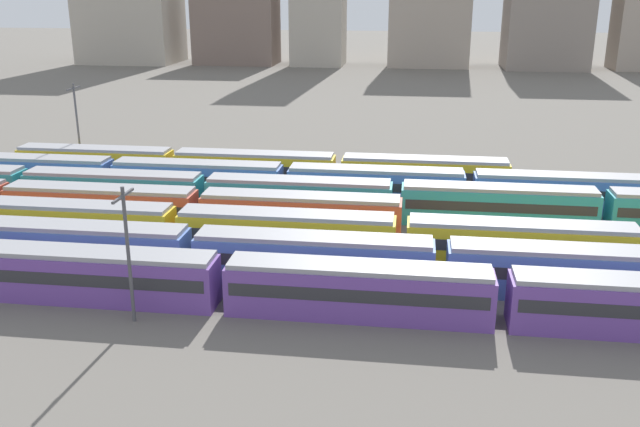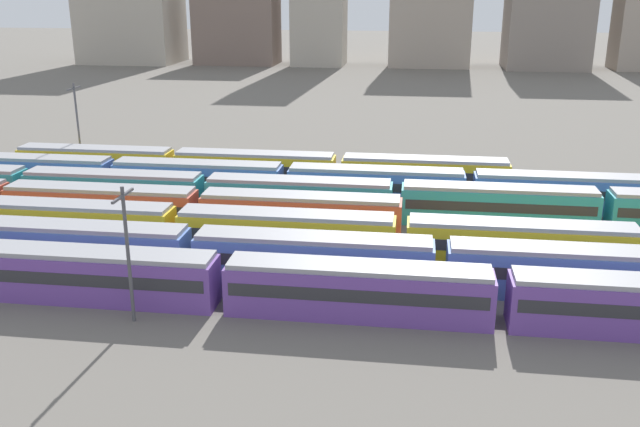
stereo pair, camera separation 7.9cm
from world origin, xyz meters
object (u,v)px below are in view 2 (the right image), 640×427
Objects in this scene: train_track_0 at (222,282)px; catenary_pole_1 at (78,123)px; catenary_pole_0 at (128,248)px; train_track_6 at (255,168)px; train_track_2 at (401,239)px; train_track_1 at (192,252)px; train_track_5 at (285,182)px; train_track_4 at (397,201)px; train_track_3 at (101,205)px.

train_track_0 is 7.02× the size of catenary_pole_1.
catenary_pole_0 is at bearing -151.92° from train_track_0.
train_track_2 is at bearing -50.93° from train_track_6.
train_track_1 and train_track_6 have the same top height.
catenary_pole_0 is at bearing -99.77° from train_track_5.
train_track_3 is at bearing -169.22° from train_track_4.
train_track_0 and train_track_2 have the same top height.
train_track_3 is 1.00× the size of train_track_6.
catenary_pole_1 is (-23.10, 28.86, 3.97)m from train_track_1.
train_track_3 is 19.15m from train_track_6.
train_track_1 is at bearing 79.14° from catenary_pole_0.
train_track_0 is 1.34× the size of train_track_6.
train_track_3 is at bearing -125.44° from train_track_6.
catenary_pole_0 is at bearing -59.72° from catenary_pole_1.
train_track_1 is 21.08m from train_track_5.
train_track_5 is at bearing -49.54° from train_track_6.
catenary_pole_0 is 42.76m from catenary_pole_1.
train_track_6 is 5.25× the size of catenary_pole_1.
train_track_1 is 0.66× the size of train_track_2.
train_track_2 and train_track_6 have the same top height.
train_track_0 and train_track_4 have the same top height.
catenary_pole_0 is (-0.54, -34.06, 3.33)m from train_track_6.
train_track_1 is at bearing 126.25° from train_track_0.
train_track_0 is 0.66× the size of train_track_4.
train_track_2 is at bearing -51.41° from train_track_5.
train_track_3 is at bearing 135.59° from train_track_0.
train_track_0 and train_track_3 have the same top height.
catenary_pole_0 is (-5.36, -2.86, 3.33)m from train_track_0.
train_track_0 is 22.29m from train_track_3.
train_track_3 is 21.85m from catenary_pole_1.
train_track_1 is 1.34× the size of train_track_6.
train_track_6 is (-4.43, 5.20, -0.00)m from train_track_5.
train_track_5 is (-12.45, 15.60, 0.00)m from train_track_2.
train_track_5 is at bearing -16.91° from catenary_pole_1.
train_track_0 is 6.93m from catenary_pole_0.
train_track_0 and train_track_6 have the same top height.
train_track_0 is 0.66× the size of train_track_2.
train_track_6 is 5.94× the size of catenary_pole_0.
train_track_1 and train_track_4 have the same top height.
train_track_6 is at bearing -7.39° from catenary_pole_1.
train_track_4 is 40.72m from catenary_pole_1.
train_track_0 is 31.57m from train_track_6.
catenary_pole_1 is (-21.56, 36.92, 0.64)m from catenary_pole_0.
train_track_3 is at bearing -59.24° from catenary_pole_1.
train_track_6 is (11.10, 15.60, 0.00)m from train_track_3.
catenary_pole_0 is at bearing -125.28° from train_track_4.
catenary_pole_1 is at bearing 128.67° from train_track_1.
train_track_4 is at bearing 54.72° from catenary_pole_0.
train_track_4 is at bearing -32.70° from train_track_6.
catenary_pole_1 reaches higher than train_track_1.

